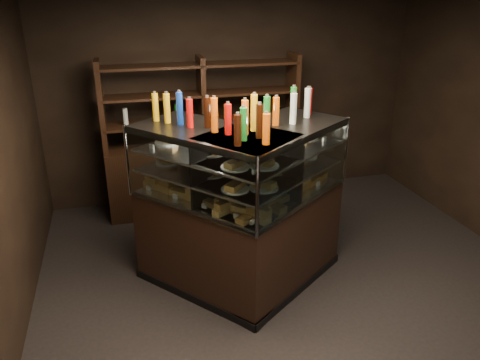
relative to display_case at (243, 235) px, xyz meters
name	(u,v)px	position (x,y,z in m)	size (l,w,h in m)	color
ground	(298,289)	(0.49, -0.26, -0.54)	(5.00, 5.00, 0.00)	black
room_shell	(309,94)	(0.49, -0.26, 1.41)	(5.02, 5.02, 3.01)	black
display_case	(243,235)	(0.00, 0.00, 0.00)	(2.13, 1.62, 1.62)	black
food_display	(243,175)	(0.00, -0.01, 0.64)	(1.67, 1.13, 0.49)	#BD9444
bottles_top	(243,113)	(0.00, 0.00, 1.21)	(1.49, 1.00, 0.30)	#D8590A
potted_conifer	(319,189)	(1.25, 0.98, -0.06)	(0.39, 0.39, 0.83)	black
back_shelving	(204,166)	(-0.04, 1.79, 0.07)	(2.45, 0.45, 2.00)	black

